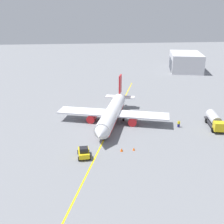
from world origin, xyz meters
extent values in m
plane|color=slate|center=(0.00, 0.00, 0.00)|extent=(400.00, 400.00, 0.00)
cylinder|color=white|center=(0.00, 0.00, 2.75)|extent=(22.78, 10.37, 3.49)
cube|color=red|center=(0.00, 0.00, 1.79)|extent=(21.38, 9.39, 0.98)
cone|color=white|center=(12.05, -3.92, 2.75)|extent=(4.05, 4.17, 3.35)
cone|color=white|center=(-12.66, 4.11, 3.10)|extent=(5.14, 4.20, 2.97)
cube|color=red|center=(-12.05, 3.92, 6.89)|extent=(3.15, 1.33, 5.20)
cube|color=white|center=(-12.05, 3.92, 3.15)|extent=(4.88, 8.73, 0.24)
cube|color=white|center=(-0.95, 0.31, 2.31)|extent=(13.14, 27.87, 0.36)
cylinder|color=red|center=(1.42, 5.01, 1.06)|extent=(3.69, 2.99, 2.10)
cylinder|color=red|center=(-1.80, -4.88, 1.06)|extent=(3.69, 2.99, 2.10)
cylinder|color=#4C4C51|center=(9.04, -2.94, 1.12)|extent=(0.24, 0.24, 1.15)
cylinder|color=black|center=(9.04, -2.94, 0.55)|extent=(1.17, 0.72, 1.10)
cylinder|color=#4C4C51|center=(-1.10, 3.09, 1.12)|extent=(0.24, 0.24, 1.15)
cylinder|color=black|center=(-1.10, 3.09, 0.55)|extent=(1.17, 0.72, 1.10)
cylinder|color=#4C4C51|center=(-2.71, -1.85, 1.12)|extent=(0.24, 0.24, 1.15)
cylinder|color=black|center=(-2.71, -1.85, 0.55)|extent=(1.17, 0.72, 1.10)
cube|color=#2D2D33|center=(4.98, 24.23, 0.70)|extent=(9.20, 4.29, 0.30)
cube|color=yellow|center=(8.92, 23.39, 1.65)|extent=(2.46, 2.76, 2.00)
cube|color=black|center=(9.80, 23.20, 2.05)|extent=(0.57, 1.99, 0.90)
cylinder|color=silver|center=(4.39, 24.35, 2.00)|extent=(6.42, 3.51, 2.30)
cylinder|color=black|center=(8.79, 24.70, 0.55)|extent=(1.15, 0.57, 1.10)
cylinder|color=black|center=(8.27, 22.25, 0.55)|extent=(1.15, 0.57, 1.10)
cylinder|color=black|center=(3.16, 25.89, 0.55)|extent=(1.15, 0.57, 1.10)
cylinder|color=black|center=(2.64, 23.45, 0.55)|extent=(1.15, 0.57, 1.10)
cube|color=yellow|center=(15.88, -7.45, 0.85)|extent=(3.67, 2.13, 0.90)
cube|color=black|center=(16.38, -7.43, 1.75)|extent=(1.46, 1.65, 0.90)
cylinder|color=black|center=(14.61, -8.50, 0.40)|extent=(0.81, 0.33, 0.80)
cylinder|color=black|center=(14.54, -6.50, 0.40)|extent=(0.81, 0.33, 0.80)
cylinder|color=black|center=(17.21, -8.40, 0.40)|extent=(0.81, 0.33, 0.80)
cylinder|color=black|center=(17.14, -6.41, 0.40)|extent=(0.81, 0.33, 0.80)
cube|color=navy|center=(4.38, 15.63, 0.42)|extent=(0.42, 0.51, 0.85)
cube|color=yellow|center=(4.38, 15.63, 1.15)|extent=(0.48, 0.59, 0.60)
sphere|color=tan|center=(4.38, 15.63, 1.59)|extent=(0.24, 0.24, 0.24)
cone|color=#F2590F|center=(14.64, 0.05, 0.34)|extent=(0.61, 0.61, 0.68)
cone|color=#F2590F|center=(14.55, 2.52, 0.30)|extent=(0.54, 0.54, 0.60)
cube|color=silver|center=(-63.82, 44.40, 4.13)|extent=(27.63, 20.16, 8.26)
cube|color=#4C515B|center=(-65.71, 37.56, 2.89)|extent=(16.76, 4.76, 5.45)
cube|color=yellow|center=(0.00, 0.00, 0.01)|extent=(81.22, 26.65, 0.01)
camera|label=1|loc=(60.88, -7.83, 25.37)|focal=42.64mm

